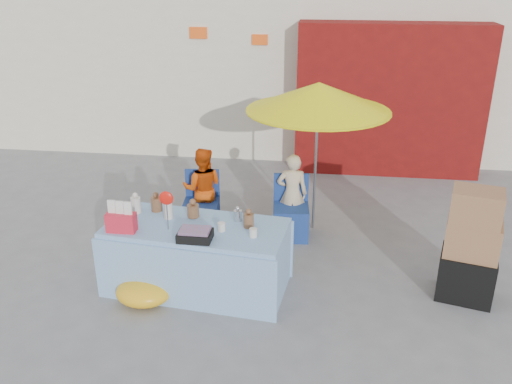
# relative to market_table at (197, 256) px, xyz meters

# --- Properties ---
(ground) EXTENTS (80.00, 80.00, 0.00)m
(ground) POSITION_rel_market_table_xyz_m (0.29, -0.04, -0.41)
(ground) COLOR slate
(ground) RESTS_ON ground
(market_table) EXTENTS (2.16, 1.19, 1.25)m
(market_table) POSITION_rel_market_table_xyz_m (0.00, 0.00, 0.00)
(market_table) COLOR #93BEEB
(market_table) RESTS_ON ground
(chair_left) EXTENTS (0.52, 0.51, 0.85)m
(chair_left) POSITION_rel_market_table_xyz_m (-0.26, 1.40, -0.15)
(chair_left) COLOR navy
(chair_left) RESTS_ON ground
(chair_right) EXTENTS (0.52, 0.51, 0.85)m
(chair_right) POSITION_rel_market_table_xyz_m (0.99, 1.40, -0.15)
(chair_right) COLOR navy
(chair_right) RESTS_ON ground
(vendor_orange) EXTENTS (0.61, 0.50, 1.18)m
(vendor_orange) POSITION_rel_market_table_xyz_m (-0.26, 1.54, 0.18)
(vendor_orange) COLOR #D7490B
(vendor_orange) RESTS_ON ground
(vendor_beige) EXTENTS (0.44, 0.31, 1.15)m
(vendor_beige) POSITION_rel_market_table_xyz_m (0.99, 1.54, 0.17)
(vendor_beige) COLOR beige
(vendor_beige) RESTS_ON ground
(umbrella) EXTENTS (1.90, 1.90, 2.09)m
(umbrella) POSITION_rel_market_table_xyz_m (1.29, 1.69, 1.48)
(umbrella) COLOR gray
(umbrella) RESTS_ON ground
(box_stack) EXTENTS (0.70, 0.62, 1.31)m
(box_stack) POSITION_rel_market_table_xyz_m (3.04, 0.18, 0.20)
(box_stack) COLOR black
(box_stack) RESTS_ON ground
(tarp_bundle) EXTENTS (0.70, 0.60, 0.28)m
(tarp_bundle) POSITION_rel_market_table_xyz_m (-0.52, -0.40, -0.27)
(tarp_bundle) COLOR yellow
(tarp_bundle) RESTS_ON ground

